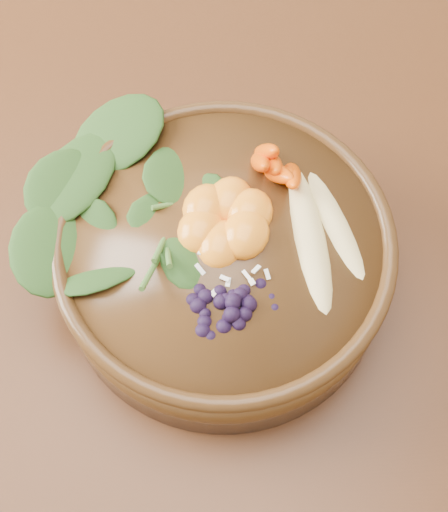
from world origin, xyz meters
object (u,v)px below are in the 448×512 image
Objects in this scene: banana_halves at (325,223)px; mandarin_cluster at (225,211)px; carrot_cluster at (281,132)px; dining_table at (75,149)px; blueberry_pile at (232,296)px; stoneware_bowl at (224,260)px; kale_heap at (167,167)px.

banana_halves is 1.74× the size of mandarin_cluster.
carrot_cluster is at bearing 72.33° from mandarin_cluster.
blueberry_pile is (0.29, -0.22, 0.20)m from dining_table.
banana_halves reaches higher than stoneware_bowl.
banana_halves is 0.09m from mandarin_cluster.
blueberry_pile is at bearing -141.51° from banana_halves.
mandarin_cluster is 0.09m from blueberry_pile.
carrot_cluster reaches higher than mandarin_cluster.
kale_heap is 0.15m from blueberry_pile.
stoneware_bowl is 0.11m from kale_heap.
banana_halves is at bearing 12.39° from mandarin_cluster.
stoneware_bowl is at bearing -123.69° from carrot_cluster.
stoneware_bowl is 2.16× the size of blueberry_pile.
banana_halves is at bearing 60.63° from blueberry_pile.
stoneware_bowl is 0.10m from blueberry_pile.
mandarin_cluster is 0.69× the size of blueberry_pile.
dining_table is 0.37m from carrot_cluster.
carrot_cluster is (0.09, 0.06, 0.02)m from kale_heap.
kale_heap reaches higher than mandarin_cluster.
dining_table is at bearing 152.10° from mandarin_cluster.
carrot_cluster reaches higher than kale_heap.
mandarin_cluster is at bearing 112.87° from blueberry_pile.
dining_table is at bearing 149.42° from kale_heap.
carrot_cluster reaches higher than blueberry_pile.
mandarin_cluster is at bearing -19.64° from kale_heap.
stoneware_bowl is 1.53× the size of kale_heap.
blueberry_pile reaches higher than stoneware_bowl.
mandarin_cluster is (-0.03, -0.08, -0.03)m from carrot_cluster.
kale_heap is at bearing 133.94° from blueberry_pile.
carrot_cluster is at bearing 92.59° from blueberry_pile.
mandarin_cluster is at bearing -129.81° from carrot_cluster.
carrot_cluster reaches higher than banana_halves.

